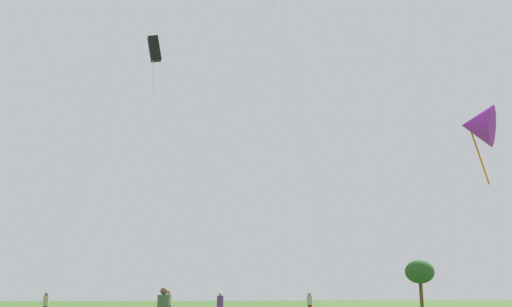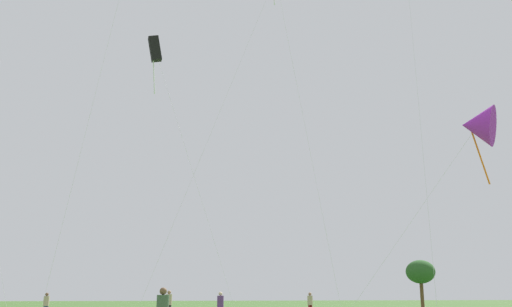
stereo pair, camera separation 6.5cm
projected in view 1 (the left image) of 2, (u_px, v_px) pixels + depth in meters
person_standing_0 at (220, 304)px, 32.95m from camera, size 0.38×0.38×1.69m
person_standing_1 at (310, 303)px, 40.43m from camera, size 0.38×0.38×1.69m
person_standing_3 at (168, 302)px, 37.15m from camera, size 0.40×0.40×1.80m
person_standing_4 at (46, 304)px, 37.28m from camera, size 0.37×0.37×1.66m
kite_flying_0 at (154, 50)px, 47.72m from camera, size 7.36×3.02×22.71m
kite_flying_1 at (477, 126)px, 37.15m from camera, size 9.32×7.35×13.77m
park_tree_2 at (420, 272)px, 51.64m from camera, size 2.62×2.62×4.61m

